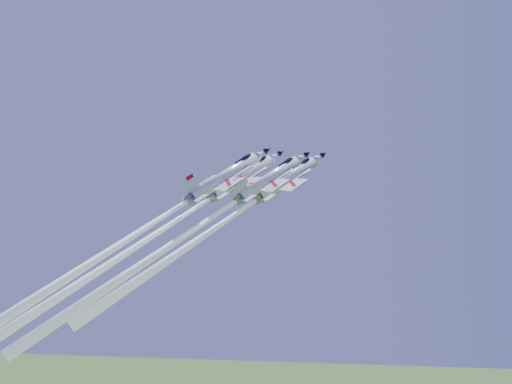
% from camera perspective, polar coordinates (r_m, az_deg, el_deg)
% --- Properties ---
extents(jet_lead, '(30.86, 27.00, 34.75)m').
position_cam_1_polar(jet_lead, '(93.28, -3.59, -3.27)').
color(jet_lead, white).
extents(jet_left, '(39.02, 34.78, 45.74)m').
position_cam_1_polar(jet_left, '(93.56, -11.96, -5.41)').
color(jet_left, white).
extents(jet_right, '(31.77, 28.01, 36.38)m').
position_cam_1_polar(jet_right, '(85.18, -7.01, -4.28)').
color(jet_right, white).
extents(jet_slot, '(36.72, 32.58, 42.62)m').
position_cam_1_polar(jet_slot, '(85.03, -13.91, -5.39)').
color(jet_slot, white).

